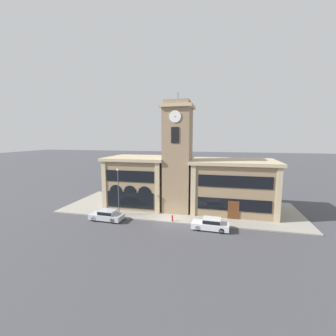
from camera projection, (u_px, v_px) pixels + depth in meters
name	position (u px, v px, depth m)	size (l,w,h in m)	color
ground_plane	(170.00, 223.00, 29.85)	(300.00, 300.00, 0.00)	#424247
sidewalk_kerb	(179.00, 207.00, 36.13)	(36.24, 13.03, 0.15)	gray
clock_tower	(178.00, 157.00, 33.54)	(4.64, 4.64, 17.70)	#937A5B
town_hall_left_wing	(139.00, 181.00, 37.59)	(9.96, 8.71, 8.09)	#937A5B
town_hall_right_wing	(233.00, 186.00, 34.21)	(12.55, 8.71, 7.89)	#937A5B
parked_car_near	(107.00, 215.00, 30.63)	(4.64, 2.09, 1.45)	#B2B7C1
parked_car_mid	(211.00, 224.00, 27.48)	(4.57, 1.99, 1.48)	silver
street_lamp	(118.00, 186.00, 31.70)	(0.36, 0.36, 6.79)	#4C4C51
fire_hydrant	(172.00, 218.00, 29.97)	(0.22, 0.22, 0.87)	red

